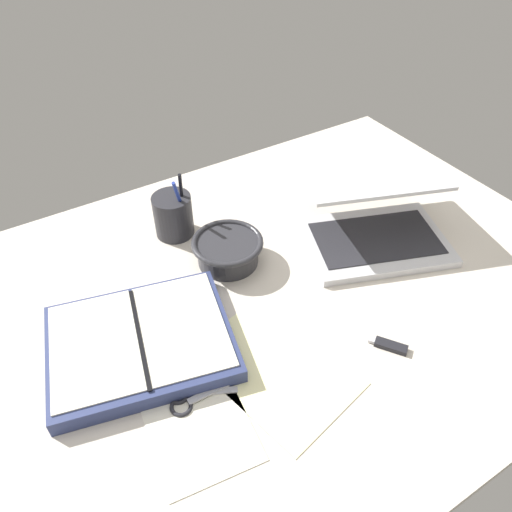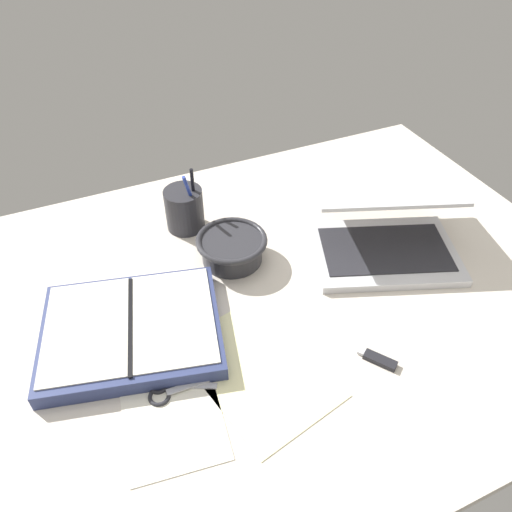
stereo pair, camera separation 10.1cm
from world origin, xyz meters
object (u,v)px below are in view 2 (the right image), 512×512
(bowl, at_px, (232,247))
(scissors, at_px, (167,389))
(pen_cup, at_px, (185,209))
(planner, at_px, (131,328))
(laptop, at_px, (384,229))

(bowl, relative_size, scissors, 1.29)
(pen_cup, xyz_separation_m, planner, (-0.20, -0.28, -0.03))
(laptop, height_order, scissors, laptop)
(pen_cup, relative_size, planner, 0.42)
(scissors, bearing_deg, laptop, 30.46)
(bowl, distance_m, scissors, 0.35)
(bowl, relative_size, pen_cup, 0.97)
(bowl, xyz_separation_m, scissors, (-0.23, -0.27, -0.03))
(pen_cup, height_order, scissors, pen_cup)
(laptop, height_order, pen_cup, pen_cup)
(laptop, xyz_separation_m, bowl, (-0.33, 0.10, -0.02))
(pen_cup, bearing_deg, laptop, -33.23)
(pen_cup, xyz_separation_m, scissors, (-0.17, -0.42, -0.05))
(planner, distance_m, scissors, 0.15)
(laptop, relative_size, scissors, 3.35)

